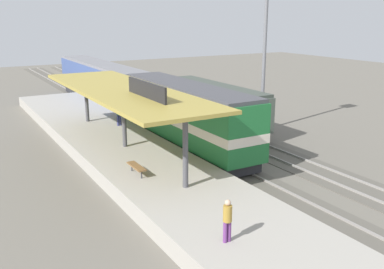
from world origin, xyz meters
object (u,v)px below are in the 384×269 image
freight_car (213,106)px  locomotive (186,116)px  person_walking (119,113)px  passenger_carriage_single (101,83)px  light_mast (266,25)px  person_waiting (227,219)px  platform_bench (136,167)px

freight_car → locomotive: bearing=-141.7°
locomotive → person_walking: bearing=118.6°
passenger_carriage_single → freight_car: 15.09m
light_mast → person_waiting: (-13.70, -14.80, -6.54)m
platform_bench → passenger_carriage_single: size_ratio=0.08×
platform_bench → light_mast: bearing=25.1°
light_mast → person_walking: light_mast is taller
passenger_carriage_single → person_walking: bearing=-102.9°
locomotive → person_waiting: bearing=-113.5°
person_waiting → passenger_carriage_single: bearing=79.4°
light_mast → platform_bench: bearing=-154.9°
freight_car → person_waiting: bearing=-121.4°
light_mast → person_walking: 13.20m
locomotive → platform_bench: bearing=-139.0°
freight_car → person_walking: bearing=167.2°
platform_bench → person_waiting: bearing=-89.3°
locomotive → person_waiting: locomotive is taller
passenger_carriage_single → person_walking: 12.99m
passenger_carriage_single → person_waiting: size_ratio=11.70×
locomotive → person_waiting: 14.78m
locomotive → person_walking: 6.11m
passenger_carriage_single → light_mast: size_ratio=1.71×
person_waiting → freight_car: bearing=58.6°
passenger_carriage_single → light_mast: 19.45m
locomotive → light_mast: 9.91m
person_waiting → person_walking: size_ratio=1.00×
passenger_carriage_single → platform_bench: bearing=-104.5°
platform_bench → person_walking: bearing=73.7°
person_walking → locomotive: bearing=-61.4°
passenger_carriage_single → light_mast: (7.80, -16.74, 6.08)m
locomotive → light_mast: light_mast is taller
platform_bench → freight_car: size_ratio=0.14×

